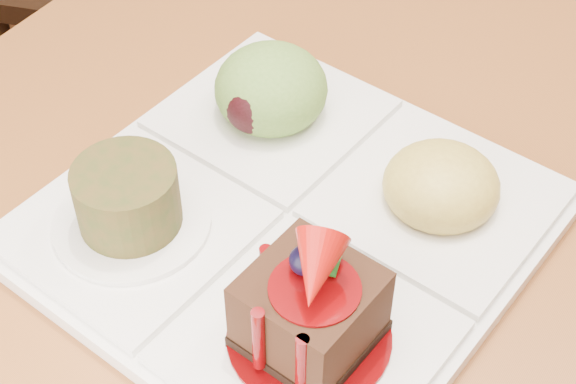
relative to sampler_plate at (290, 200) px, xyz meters
The scene contains 1 object.
sampler_plate is the anchor object (origin of this frame).
Camera 1 is at (0.02, -1.03, 1.18)m, focal length 55.00 mm.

